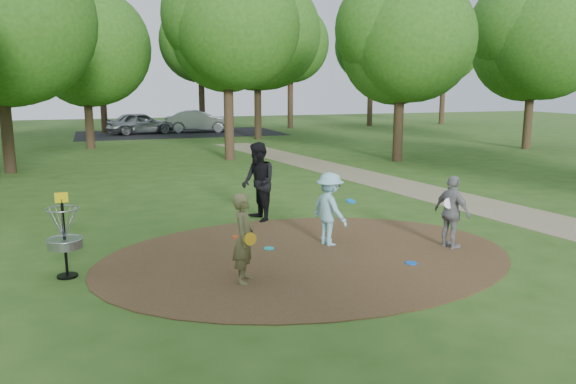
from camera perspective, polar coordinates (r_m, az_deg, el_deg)
name	(u,v)px	position (r m, az deg, el deg)	size (l,w,h in m)	color
ground	(308,257)	(11.30, 2.03, -6.58)	(100.00, 100.00, 0.00)	#2D5119
dirt_clearing	(308,256)	(11.29, 2.03, -6.53)	(8.40, 8.40, 0.02)	#47301C
footpath	(504,211)	(16.28, 21.13, -1.85)	(2.00, 40.00, 0.01)	#8C7A5B
parking_lot	(180,133)	(40.61, -10.91, 5.89)	(14.00, 8.00, 0.01)	black
player_observer_with_disc	(244,238)	(9.69, -4.50, -4.72)	(0.60, 0.68, 1.57)	brown
player_throwing_with_disc	(330,209)	(11.93, 4.25, -1.75)	(1.07, 1.13, 1.57)	#97D3E1
player_walking_with_disc	(258,182)	(14.02, -3.04, 1.03)	(0.85, 1.04, 1.99)	black
player_waiting_with_disc	(452,212)	(12.15, 16.32, -2.00)	(0.57, 0.97, 1.55)	gray
disc_ground_cyan	(269,248)	(11.75, -1.95, -5.74)	(0.22, 0.22, 0.02)	#19C2C9
disc_ground_blue	(411,263)	(11.06, 12.41, -7.06)	(0.22, 0.22, 0.02)	blue
disc_ground_red	(237,237)	(12.66, -5.21, -4.55)	(0.22, 0.22, 0.02)	red
car_left	(140,123)	(40.51, -14.77, 6.79)	(1.80, 4.47, 1.52)	#9C9DA3
car_right	(199,121)	(41.25, -9.05, 7.11)	(1.66, 4.76, 1.57)	#94979B
disc_golf_basket	(64,230)	(10.65, -21.81, -3.56)	(0.63, 0.63, 1.54)	black
tree_ring	(264,31)	(21.92, -2.49, 16.01)	(37.51, 45.92, 9.67)	#332316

